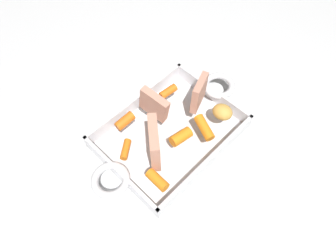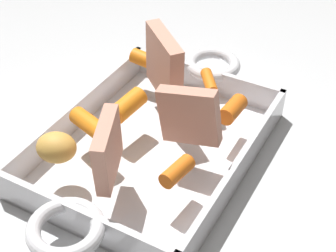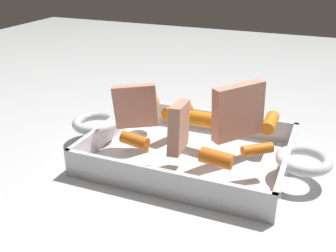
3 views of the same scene
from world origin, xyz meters
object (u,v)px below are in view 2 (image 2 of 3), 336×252
object	(u,v)px
baby_carrot_southwest	(90,124)
potato_golden_large	(56,147)
baby_carrot_northwest	(147,61)
baby_carrot_center_left	(177,171)
roast_slice_thick	(164,65)
baby_carrot_northeast	(233,109)
roast_slice_outer	(189,116)
roasting_dish	(154,145)
baby_carrot_long	(128,105)
baby_carrot_center_right	(209,82)
roast_slice_thin	(108,150)

from	to	relation	value
baby_carrot_southwest	potato_golden_large	distance (m)	0.05
baby_carrot_northwest	baby_carrot_center_left	bearing A→B (deg)	-141.13
roast_slice_thick	baby_carrot_center_left	distance (m)	0.15
baby_carrot_northeast	roast_slice_outer	bearing A→B (deg)	157.16
roasting_dish	roast_slice_thick	size ratio (longest dim) A/B	5.02
baby_carrot_long	baby_carrot_center_right	bearing A→B (deg)	-32.11
roast_slice_outer	baby_carrot_long	bearing A→B (deg)	84.68
baby_carrot_long	potato_golden_large	world-z (taller)	potato_golden_large
roast_slice_thin	baby_carrot_northeast	bearing A→B (deg)	-25.28
baby_carrot_southwest	baby_carrot_center_right	world-z (taller)	baby_carrot_southwest
baby_carrot_center_right	baby_carrot_southwest	bearing A→B (deg)	151.53
roast_slice_thick	baby_carrot_southwest	size ratio (longest dim) A/B	1.44
roast_slice_thick	baby_carrot_center_left	xyz separation A→B (m)	(-0.12, -0.08, -0.03)
baby_carrot_center_left	roast_slice_outer	bearing A→B (deg)	16.08
potato_golden_large	baby_carrot_long	bearing A→B (deg)	-12.46
roast_slice_outer	roast_slice_thin	distance (m)	0.10
roast_slice_thin	baby_carrot_southwest	distance (m)	0.08
roast_slice_thin	roast_slice_outer	bearing A→B (deg)	-26.92
baby_carrot_center_right	baby_carrot_center_left	world-z (taller)	baby_carrot_center_left
baby_carrot_center_left	baby_carrot_northwest	world-z (taller)	baby_carrot_northwest
roast_slice_thick	baby_carrot_southwest	world-z (taller)	roast_slice_thick
baby_carrot_southwest	baby_carrot_long	xyz separation A→B (m)	(0.05, -0.02, 0.00)
roast_slice_thick	potato_golden_large	world-z (taller)	roast_slice_thick
roasting_dish	roast_slice_outer	world-z (taller)	roast_slice_outer
roast_slice_thick	roast_slice_thin	size ratio (longest dim) A/B	1.22
roast_slice_outer	baby_carrot_southwest	distance (m)	0.11
baby_carrot_northeast	baby_carrot_long	size ratio (longest dim) A/B	0.94
baby_carrot_southwest	baby_carrot_northwest	size ratio (longest dim) A/B	1.22
baby_carrot_long	baby_carrot_northwest	bearing A→B (deg)	17.86
roast_slice_thin	roasting_dish	bearing A→B (deg)	0.62
roasting_dish	roast_slice_thick	world-z (taller)	roast_slice_thick
roast_slice_outer	baby_carrot_center_left	bearing A→B (deg)	-163.92
baby_carrot_center_right	baby_carrot_center_left	distance (m)	0.17
baby_carrot_southwest	baby_carrot_northeast	distance (m)	0.16
roast_slice_thick	baby_carrot_northeast	world-z (taller)	roast_slice_thick
roast_slice_outer	baby_carrot_northwest	world-z (taller)	roast_slice_outer
roasting_dish	baby_carrot_southwest	bearing A→B (deg)	126.42
baby_carrot_center_right	potato_golden_large	size ratio (longest dim) A/B	0.98
baby_carrot_center_right	potato_golden_large	distance (m)	0.21
roast_slice_thick	roast_slice_thin	xyz separation A→B (m)	(-0.15, -0.02, -0.01)
baby_carrot_northeast	baby_carrot_center_left	bearing A→B (deg)	175.84
potato_golden_large	roasting_dish	bearing A→B (deg)	-32.59
baby_carrot_northeast	potato_golden_large	size ratio (longest dim) A/B	0.98
baby_carrot_long	baby_carrot_southwest	bearing A→B (deg)	159.24
baby_carrot_center_left	baby_carrot_northeast	world-z (taller)	baby_carrot_northeast
baby_carrot_northwest	potato_golden_large	xyz separation A→B (m)	(-0.20, -0.01, 0.01)
roast_slice_thin	baby_carrot_center_left	world-z (taller)	roast_slice_thin
baby_carrot_southwest	baby_carrot_long	size ratio (longest dim) A/B	1.24
roast_slice_thick	baby_carrot_center_right	bearing A→B (deg)	-48.65
baby_carrot_southwest	baby_carrot_center_left	world-z (taller)	baby_carrot_southwest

